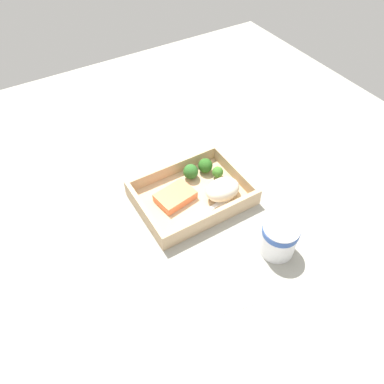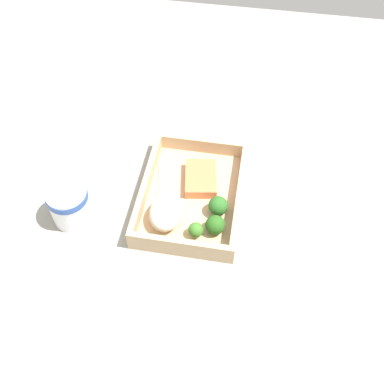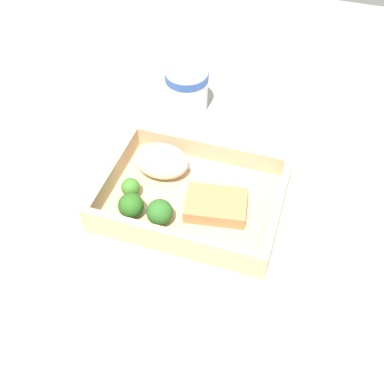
% 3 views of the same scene
% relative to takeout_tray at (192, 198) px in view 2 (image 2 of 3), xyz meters
% --- Properties ---
extents(ground_plane, '(1.60, 1.60, 0.02)m').
position_rel_takeout_tray_xyz_m(ground_plane, '(0.00, 0.00, -0.02)').
color(ground_plane, gray).
extents(takeout_tray, '(0.28, 0.21, 0.01)m').
position_rel_takeout_tray_xyz_m(takeout_tray, '(0.00, 0.00, 0.00)').
color(takeout_tray, tan).
rests_on(takeout_tray, ground_plane).
extents(tray_rim, '(0.28, 0.21, 0.04)m').
position_rel_takeout_tray_xyz_m(tray_rim, '(0.00, 0.00, 0.02)').
color(tray_rim, tan).
rests_on(tray_rim, takeout_tray).
extents(salmon_fillet, '(0.10, 0.08, 0.02)m').
position_rel_takeout_tray_xyz_m(salmon_fillet, '(-0.04, 0.01, 0.02)').
color(salmon_fillet, '#EE7748').
rests_on(salmon_fillet, takeout_tray).
extents(mashed_potatoes, '(0.09, 0.07, 0.05)m').
position_rel_takeout_tray_xyz_m(mashed_potatoes, '(0.07, -0.04, 0.03)').
color(mashed_potatoes, silver).
rests_on(mashed_potatoes, takeout_tray).
extents(broccoli_floret_1, '(0.04, 0.04, 0.04)m').
position_rel_takeout_tray_xyz_m(broccoli_floret_1, '(0.08, 0.06, 0.03)').
color(broccoli_floret_1, '#8BA462').
rests_on(broccoli_floret_1, takeout_tray).
extents(broccoli_floret_2, '(0.04, 0.04, 0.04)m').
position_rel_takeout_tray_xyz_m(broccoli_floret_2, '(0.03, 0.06, 0.03)').
color(broccoli_floret_2, '#87A963').
rests_on(broccoli_floret_2, takeout_tray).
extents(broccoli_floret_3, '(0.03, 0.03, 0.03)m').
position_rel_takeout_tray_xyz_m(broccoli_floret_3, '(0.10, 0.02, 0.02)').
color(broccoli_floret_3, '#7DA565').
rests_on(broccoli_floret_3, takeout_tray).
extents(fork, '(0.16, 0.05, 0.00)m').
position_rel_takeout_tray_xyz_m(fork, '(0.01, -0.07, 0.01)').
color(fork, silver).
rests_on(fork, takeout_tray).
extents(paper_cup, '(0.08, 0.08, 0.08)m').
position_rel_takeout_tray_xyz_m(paper_cup, '(0.09, -0.24, 0.04)').
color(paper_cup, white).
rests_on(paper_cup, ground_plane).
extents(receipt_slip, '(0.13, 0.18, 0.00)m').
position_rel_takeout_tray_xyz_m(receipt_slip, '(-0.06, -0.23, -0.00)').
color(receipt_slip, white).
rests_on(receipt_slip, ground_plane).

